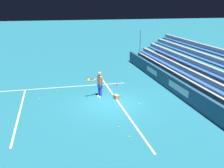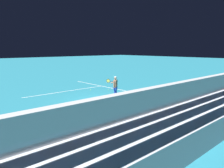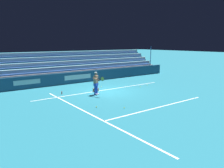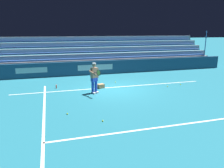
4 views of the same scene
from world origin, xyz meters
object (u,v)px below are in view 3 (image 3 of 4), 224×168
object	(u,v)px
ball_box_cardboard	(96,90)
tennis_ball_far_right	(101,87)
tennis_player	(96,83)
water_bottle	(62,93)
tennis_ball_near_player	(147,85)
tennis_ball_toward_net	(140,87)
tennis_ball_on_baseline	(124,108)
tennis_ball_by_box	(96,107)

from	to	relation	value
ball_box_cardboard	tennis_ball_far_right	xyz separation A→B (m)	(-1.29, -1.17, -0.10)
tennis_player	water_bottle	bearing A→B (deg)	-40.08
tennis_ball_near_player	tennis_ball_toward_net	world-z (taller)	same
tennis_player	tennis_ball_toward_net	distance (m)	4.77
tennis_ball_toward_net	water_bottle	world-z (taller)	water_bottle
tennis_ball_toward_net	tennis_ball_on_baseline	bearing A→B (deg)	38.15
tennis_ball_near_player	ball_box_cardboard	bearing A→B (deg)	-7.39
tennis_ball_near_player	water_bottle	size ratio (longest dim) A/B	0.30
tennis_ball_by_box	tennis_ball_far_right	distance (m)	6.17
tennis_player	tennis_ball_far_right	bearing A→B (deg)	-130.87
tennis_ball_near_player	water_bottle	distance (m)	7.90
tennis_ball_by_box	tennis_ball_on_baseline	world-z (taller)	same
ball_box_cardboard	tennis_ball_on_baseline	xyz separation A→B (m)	(1.09, 4.95, -0.10)
tennis_player	tennis_ball_toward_net	bearing A→B (deg)	-178.29
tennis_ball_by_box	tennis_ball_far_right	xyz separation A→B (m)	(-3.64, -4.98, 0.00)
tennis_ball_toward_net	tennis_ball_on_baseline	xyz separation A→B (m)	(5.19, 4.08, 0.00)
tennis_ball_toward_net	tennis_player	bearing A→B (deg)	1.71
tennis_player	ball_box_cardboard	bearing A→B (deg)	-120.19
ball_box_cardboard	tennis_ball_by_box	size ratio (longest dim) A/B	6.06
tennis_player	ball_box_cardboard	size ratio (longest dim) A/B	4.29
tennis_ball_far_right	water_bottle	world-z (taller)	water_bottle
tennis_ball_by_box	water_bottle	size ratio (longest dim) A/B	0.30
tennis_ball_toward_net	tennis_ball_on_baseline	size ratio (longest dim) A/B	1.00
tennis_ball_far_right	water_bottle	bearing A→B (deg)	6.81
tennis_ball_toward_net	tennis_ball_far_right	world-z (taller)	same
ball_box_cardboard	water_bottle	xyz separation A→B (m)	(2.62, -0.70, -0.02)
ball_box_cardboard	tennis_ball_far_right	size ratio (longest dim) A/B	6.06
ball_box_cardboard	tennis_player	bearing A→B (deg)	59.81
tennis_ball_by_box	tennis_ball_on_baseline	xyz separation A→B (m)	(-1.25, 1.14, 0.00)
tennis_ball_near_player	tennis_ball_by_box	bearing A→B (deg)	22.71
tennis_ball_by_box	water_bottle	distance (m)	4.52
tennis_ball_toward_net	tennis_ball_far_right	xyz separation A→B (m)	(2.80, -2.04, 0.00)
ball_box_cardboard	tennis_ball_by_box	xyz separation A→B (m)	(2.35, 3.81, -0.10)
tennis_ball_far_right	tennis_ball_toward_net	bearing A→B (deg)	144.02
tennis_player	ball_box_cardboard	distance (m)	1.40
tennis_ball_near_player	tennis_ball_on_baseline	distance (m)	7.58
tennis_ball_toward_net	tennis_ball_on_baseline	distance (m)	6.60
tennis_ball_on_baseline	tennis_player	bearing A→B (deg)	-97.33
tennis_ball_by_box	tennis_ball_on_baseline	size ratio (longest dim) A/B	1.00
tennis_ball_on_baseline	water_bottle	size ratio (longest dim) A/B	0.30
tennis_ball_by_box	tennis_ball_far_right	bearing A→B (deg)	-126.19
ball_box_cardboard	tennis_ball_near_player	bearing A→B (deg)	172.61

